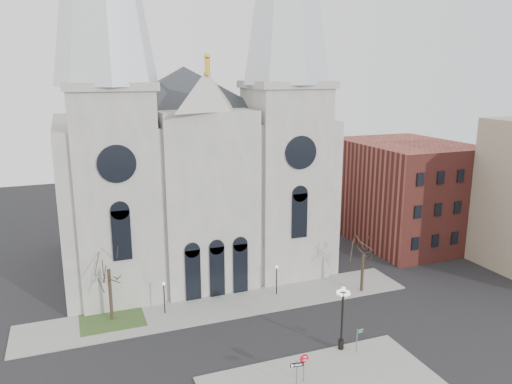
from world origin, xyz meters
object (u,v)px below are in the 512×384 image
object	(u,v)px
stop_sign	(304,361)
one_way_sign	(297,371)
street_name_sign	(358,338)
globe_lamp	(342,310)

from	to	relation	value
stop_sign	one_way_sign	size ratio (longest dim) A/B	1.02
one_way_sign	street_name_sign	bearing A→B (deg)	30.23
stop_sign	street_name_sign	world-z (taller)	stop_sign
street_name_sign	globe_lamp	bearing A→B (deg)	129.16
globe_lamp	one_way_sign	world-z (taller)	globe_lamp
street_name_sign	one_way_sign	bearing A→B (deg)	-167.86
street_name_sign	stop_sign	bearing A→B (deg)	-170.68
one_way_sign	stop_sign	bearing A→B (deg)	45.52
globe_lamp	street_name_sign	distance (m)	2.73
stop_sign	one_way_sign	bearing A→B (deg)	-119.43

